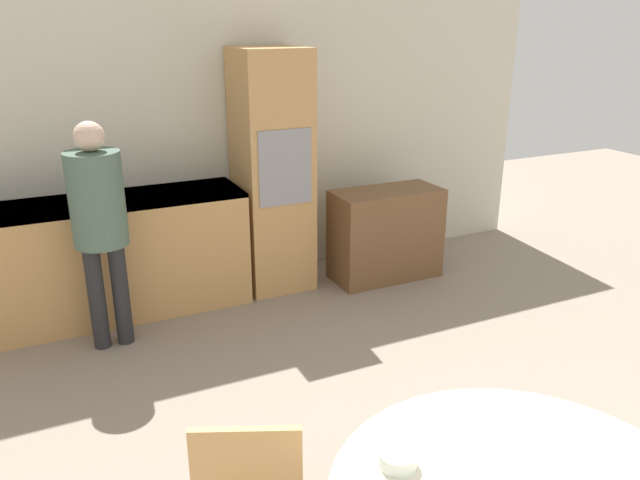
# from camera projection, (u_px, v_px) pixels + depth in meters

# --- Properties ---
(wall_back) EXTENTS (6.47, 0.05, 2.60)m
(wall_back) POSITION_uv_depth(u_px,v_px,m) (202.00, 133.00, 5.14)
(wall_back) COLOR beige
(wall_back) RESTS_ON ground_plane
(kitchen_counter) EXTENTS (2.55, 0.60, 0.92)m
(kitchen_counter) POSITION_uv_depth(u_px,v_px,m) (76.00, 261.00, 4.68)
(kitchen_counter) COLOR tan
(kitchen_counter) RESTS_ON ground_plane
(oven_unit) EXTENTS (0.55, 0.59, 1.99)m
(oven_unit) POSITION_uv_depth(u_px,v_px,m) (272.00, 172.00, 5.15)
(oven_unit) COLOR tan
(oven_unit) RESTS_ON ground_plane
(sideboard) EXTENTS (0.95, 0.45, 0.80)m
(sideboard) POSITION_uv_depth(u_px,v_px,m) (386.00, 234.00, 5.49)
(sideboard) COLOR brown
(sideboard) RESTS_ON ground_plane
(person_standing) EXTENTS (0.36, 0.36, 1.59)m
(person_standing) POSITION_uv_depth(u_px,v_px,m) (99.00, 213.00, 4.13)
(person_standing) COLOR #262628
(person_standing) RESTS_ON ground_plane
(bowl_near) EXTENTS (0.13, 0.13, 0.05)m
(bowl_near) POSITION_uv_depth(u_px,v_px,m) (398.00, 459.00, 2.11)
(bowl_near) COLOR silver
(bowl_near) RESTS_ON dining_table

